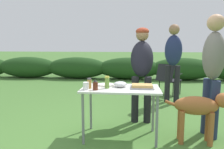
{
  "coord_description": "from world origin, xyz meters",
  "views": [
    {
      "loc": [
        0.17,
        -3.04,
        1.37
      ],
      "look_at": [
        -0.15,
        0.26,
        0.89
      ],
      "focal_mm": 35.0,
      "sensor_mm": 36.0,
      "label": 1
    }
  ],
  "objects_px": {
    "folding_table": "(121,93)",
    "food_tray": "(142,86)",
    "mixing_bowl": "(120,84)",
    "spice_jar": "(89,83)",
    "relish_jar": "(107,82)",
    "standing_person_in_olive_jacket": "(213,64)",
    "dog": "(200,108)",
    "standing_person_in_red_jacket": "(173,56)",
    "camp_chair_green_behind_table": "(168,78)",
    "bbq_sauce_bottle": "(95,85)",
    "standing_person_in_gray_fleece": "(142,64)",
    "plate_stack": "(106,85)",
    "paper_cup_stack": "(86,86)"
  },
  "relations": [
    {
      "from": "spice_jar",
      "to": "bbq_sauce_bottle",
      "type": "xyz_separation_m",
      "value": [
        0.1,
        -0.09,
        -0.0
      ]
    },
    {
      "from": "standing_person_in_red_jacket",
      "to": "dog",
      "type": "bearing_deg",
      "value": -80.19
    },
    {
      "from": "mixing_bowl",
      "to": "dog",
      "type": "bearing_deg",
      "value": -6.51
    },
    {
      "from": "standing_person_in_olive_jacket",
      "to": "dog",
      "type": "height_order",
      "value": "standing_person_in_olive_jacket"
    },
    {
      "from": "relish_jar",
      "to": "camp_chair_green_behind_table",
      "type": "height_order",
      "value": "relish_jar"
    },
    {
      "from": "standing_person_in_red_jacket",
      "to": "food_tray",
      "type": "bearing_deg",
      "value": -101.25
    },
    {
      "from": "spice_jar",
      "to": "food_tray",
      "type": "bearing_deg",
      "value": 6.13
    },
    {
      "from": "relish_jar",
      "to": "standing_person_in_olive_jacket",
      "type": "height_order",
      "value": "standing_person_in_olive_jacket"
    },
    {
      "from": "camp_chair_green_behind_table",
      "to": "bbq_sauce_bottle",
      "type": "bearing_deg",
      "value": -78.87
    },
    {
      "from": "mixing_bowl",
      "to": "spice_jar",
      "type": "xyz_separation_m",
      "value": [
        -0.43,
        -0.15,
        0.03
      ]
    },
    {
      "from": "camp_chair_green_behind_table",
      "to": "food_tray",
      "type": "bearing_deg",
      "value": -68.82
    },
    {
      "from": "relish_jar",
      "to": "bbq_sauce_bottle",
      "type": "xyz_separation_m",
      "value": [
        -0.14,
        -0.13,
        -0.02
      ]
    },
    {
      "from": "plate_stack",
      "to": "food_tray",
      "type": "bearing_deg",
      "value": -15.19
    },
    {
      "from": "food_tray",
      "to": "mixing_bowl",
      "type": "xyz_separation_m",
      "value": [
        -0.31,
        0.07,
        0.01
      ]
    },
    {
      "from": "dog",
      "to": "mixing_bowl",
      "type": "bearing_deg",
      "value": -92.37
    },
    {
      "from": "bbq_sauce_bottle",
      "to": "standing_person_in_red_jacket",
      "type": "xyz_separation_m",
      "value": [
        1.41,
        2.21,
        0.27
      ]
    },
    {
      "from": "mixing_bowl",
      "to": "standing_person_in_gray_fleece",
      "type": "relative_size",
      "value": 0.12
    },
    {
      "from": "standing_person_in_olive_jacket",
      "to": "dog",
      "type": "xyz_separation_m",
      "value": [
        -0.22,
        -0.26,
        -0.58
      ]
    },
    {
      "from": "mixing_bowl",
      "to": "dog",
      "type": "distance_m",
      "value": 1.14
    },
    {
      "from": "mixing_bowl",
      "to": "relish_jar",
      "type": "relative_size",
      "value": 1.12
    },
    {
      "from": "spice_jar",
      "to": "standing_person_in_olive_jacket",
      "type": "distance_m",
      "value": 1.78
    },
    {
      "from": "folding_table",
      "to": "food_tray",
      "type": "bearing_deg",
      "value": -2.08
    },
    {
      "from": "relish_jar",
      "to": "spice_jar",
      "type": "height_order",
      "value": "relish_jar"
    },
    {
      "from": "mixing_bowl",
      "to": "spice_jar",
      "type": "bearing_deg",
      "value": -160.92
    },
    {
      "from": "relish_jar",
      "to": "standing_person_in_gray_fleece",
      "type": "xyz_separation_m",
      "value": [
        0.51,
        0.82,
        0.19
      ]
    },
    {
      "from": "paper_cup_stack",
      "to": "spice_jar",
      "type": "xyz_separation_m",
      "value": [
        0.03,
        0.08,
        0.02
      ]
    },
    {
      "from": "standing_person_in_gray_fleece",
      "to": "food_tray",
      "type": "bearing_deg",
      "value": -90.0
    },
    {
      "from": "standing_person_in_olive_jacket",
      "to": "dog",
      "type": "relative_size",
      "value": 1.93
    },
    {
      "from": "plate_stack",
      "to": "paper_cup_stack",
      "type": "bearing_deg",
      "value": -128.45
    },
    {
      "from": "dog",
      "to": "camp_chair_green_behind_table",
      "type": "relative_size",
      "value": 1.1
    },
    {
      "from": "bbq_sauce_bottle",
      "to": "dog",
      "type": "relative_size",
      "value": 0.15
    },
    {
      "from": "food_tray",
      "to": "spice_jar",
      "type": "distance_m",
      "value": 0.74
    },
    {
      "from": "standing_person_in_gray_fleece",
      "to": "standing_person_in_red_jacket",
      "type": "distance_m",
      "value": 1.47
    },
    {
      "from": "mixing_bowl",
      "to": "camp_chair_green_behind_table",
      "type": "distance_m",
      "value": 2.89
    },
    {
      "from": "folding_table",
      "to": "standing_person_in_red_jacket",
      "type": "bearing_deg",
      "value": 62.19
    },
    {
      "from": "standing_person_in_gray_fleece",
      "to": "plate_stack",
      "type": "bearing_deg",
      "value": -128.87
    },
    {
      "from": "paper_cup_stack",
      "to": "standing_person_in_gray_fleece",
      "type": "distance_m",
      "value": 1.25
    },
    {
      "from": "bbq_sauce_bottle",
      "to": "standing_person_in_red_jacket",
      "type": "height_order",
      "value": "standing_person_in_red_jacket"
    },
    {
      "from": "paper_cup_stack",
      "to": "spice_jar",
      "type": "distance_m",
      "value": 0.09
    },
    {
      "from": "folding_table",
      "to": "mixing_bowl",
      "type": "distance_m",
      "value": 0.13
    },
    {
      "from": "standing_person_in_red_jacket",
      "to": "paper_cup_stack",
      "type": "bearing_deg",
      "value": -115.38
    },
    {
      "from": "dog",
      "to": "folding_table",
      "type": "bearing_deg",
      "value": -89.43
    },
    {
      "from": "folding_table",
      "to": "mixing_bowl",
      "type": "height_order",
      "value": "mixing_bowl"
    },
    {
      "from": "food_tray",
      "to": "standing_person_in_red_jacket",
      "type": "bearing_deg",
      "value": 69.3
    },
    {
      "from": "standing_person_in_red_jacket",
      "to": "standing_person_in_olive_jacket",
      "type": "xyz_separation_m",
      "value": [
        0.23,
        -1.85,
        -0.01
      ]
    },
    {
      "from": "standing_person_in_red_jacket",
      "to": "camp_chair_green_behind_table",
      "type": "distance_m",
      "value": 0.91
    },
    {
      "from": "mixing_bowl",
      "to": "paper_cup_stack",
      "type": "distance_m",
      "value": 0.51
    },
    {
      "from": "spice_jar",
      "to": "camp_chair_green_behind_table",
      "type": "distance_m",
      "value": 3.21
    },
    {
      "from": "plate_stack",
      "to": "mixing_bowl",
      "type": "distance_m",
      "value": 0.23
    },
    {
      "from": "mixing_bowl",
      "to": "bbq_sauce_bottle",
      "type": "relative_size",
      "value": 1.35
    }
  ]
}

